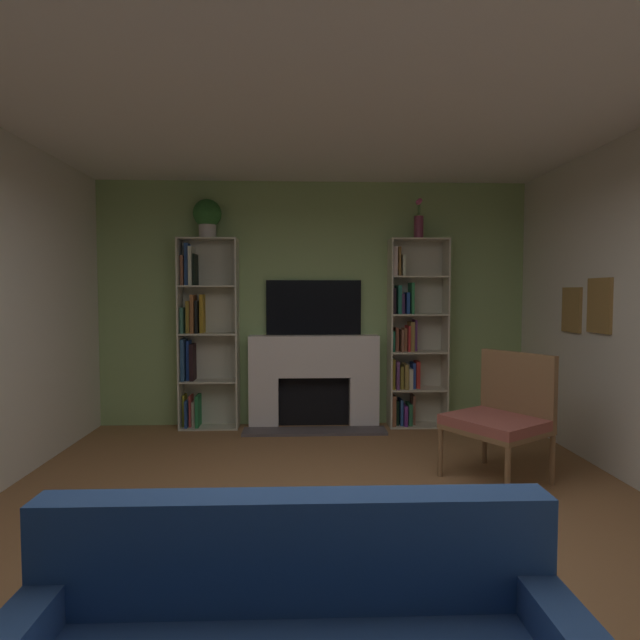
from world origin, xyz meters
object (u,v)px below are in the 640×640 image
object	(u,v)px
fireplace	(314,378)
bookshelf_right	(410,340)
armchair	(502,414)
bookshelf_left	(202,334)
potted_plant	(207,216)
tv	(314,307)
vase_with_flowers	(419,225)

from	to	relation	value
fireplace	bookshelf_right	xyz separation A→B (m)	(1.11, 0.01, 0.43)
fireplace	armchair	world-z (taller)	fireplace
bookshelf_left	potted_plant	distance (m)	1.32
tv	armchair	distance (m)	2.49
fireplace	vase_with_flowers	distance (m)	2.11
bookshelf_left	fireplace	bearing A→B (deg)	-1.15
tv	vase_with_flowers	xyz separation A→B (m)	(1.19, -0.12, 0.94)
bookshelf_left	potted_plant	xyz separation A→B (m)	(0.08, -0.05, 1.32)
bookshelf_right	potted_plant	distance (m)	2.69
vase_with_flowers	armchair	bearing A→B (deg)	-79.39
fireplace	potted_plant	xyz separation A→B (m)	(-1.19, -0.03, 1.83)
vase_with_flowers	bookshelf_right	bearing A→B (deg)	155.46
bookshelf_left	potted_plant	world-z (taller)	potted_plant
fireplace	bookshelf_right	world-z (taller)	bookshelf_right
tv	potted_plant	size ratio (longest dim) A/B	2.54
fireplace	bookshelf_left	xyz separation A→B (m)	(-1.27, 0.03, 0.51)
potted_plant	vase_with_flowers	world-z (taller)	vase_with_flowers
armchair	bookshelf_right	bearing A→B (deg)	102.93
bookshelf_left	armchair	size ratio (longest dim) A/B	2.07
bookshelf_left	armchair	xyz separation A→B (m)	(2.77, -1.74, -0.53)
tv	bookshelf_right	world-z (taller)	bookshelf_right
potted_plant	vase_with_flowers	distance (m)	2.37
vase_with_flowers	armchair	size ratio (longest dim) A/B	0.44
bookshelf_right	bookshelf_left	bearing A→B (deg)	179.67
bookshelf_right	potted_plant	size ratio (longest dim) A/B	5.00
potted_plant	armchair	size ratio (longest dim) A/B	0.41
tv	bookshelf_right	size ratio (longest dim) A/B	0.51
bookshelf_left	armchair	distance (m)	3.32
fireplace	vase_with_flowers	bearing A→B (deg)	-1.19
tv	bookshelf_right	xyz separation A→B (m)	(1.11, -0.08, -0.38)
vase_with_flowers	armchair	distance (m)	2.47
bookshelf_left	armchair	bearing A→B (deg)	-32.15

